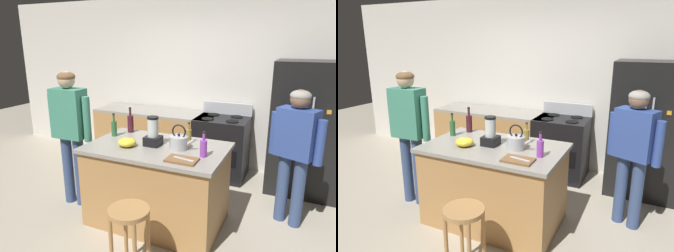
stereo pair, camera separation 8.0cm
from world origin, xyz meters
TOP-DOWN VIEW (x-y plane):
  - ground_plane at (0.00, 0.00)m, footprint 14.00×14.00m
  - back_wall at (0.00, 1.95)m, footprint 8.00×0.10m
  - kitchen_island at (0.00, 0.00)m, footprint 1.51×0.94m
  - back_counter_run at (-0.80, 1.55)m, footprint 2.00×0.64m
  - refrigerator at (1.48, 1.50)m, footprint 0.90×0.73m
  - stove_range at (0.34, 1.52)m, footprint 0.76×0.65m
  - person_by_island_left at (-1.13, -0.06)m, footprint 0.59×0.24m
  - person_by_sink_right at (1.37, 0.57)m, footprint 0.58×0.36m
  - bar_stool at (0.15, -0.85)m, footprint 0.36×0.36m
  - blender_appliance at (-0.05, 0.01)m, footprint 0.17×0.17m
  - bottle_soda at (0.56, -0.09)m, footprint 0.07×0.07m
  - bottle_olive_oil at (-0.63, 0.13)m, footprint 0.07×0.07m
  - bottle_vinegar at (0.28, 0.25)m, footprint 0.06×0.06m
  - bottle_wine at (-0.53, 0.35)m, footprint 0.08×0.08m
  - mixing_bowl at (-0.29, -0.14)m, footprint 0.20×0.20m
  - tea_kettle at (0.25, 0.02)m, footprint 0.28×0.20m
  - cutting_board at (0.41, -0.29)m, footprint 0.30×0.20m
  - chef_knife at (0.43, -0.29)m, footprint 0.22×0.07m

SIDE VIEW (x-z plane):
  - ground_plane at x=0.00m, z-range 0.00..0.00m
  - back_counter_run at x=-0.80m, z-range 0.00..0.91m
  - kitchen_island at x=0.00m, z-range 0.00..0.91m
  - stove_range at x=0.34m, z-range -0.08..1.01m
  - bar_stool at x=0.15m, z-range 0.18..0.81m
  - refrigerator at x=1.48m, z-range 0.00..1.77m
  - cutting_board at x=0.41m, z-range 0.91..0.93m
  - person_by_sink_right at x=1.37m, z-range 0.16..1.69m
  - chef_knife at x=0.43m, z-range 0.93..0.93m
  - mixing_bowl at x=-0.29m, z-range 0.91..1.00m
  - tea_kettle at x=0.25m, z-range 0.85..1.12m
  - bottle_vinegar at x=0.28m, z-range 0.87..1.11m
  - bottle_soda at x=0.56m, z-range 0.87..1.13m
  - bottle_olive_oil at x=-0.63m, z-range 0.87..1.15m
  - person_by_island_left at x=-1.13m, z-range 0.18..1.85m
  - bottle_wine at x=-0.53m, z-range 0.87..1.18m
  - blender_appliance at x=-0.05m, z-range 0.88..1.20m
  - back_wall at x=0.00m, z-range 0.00..2.70m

